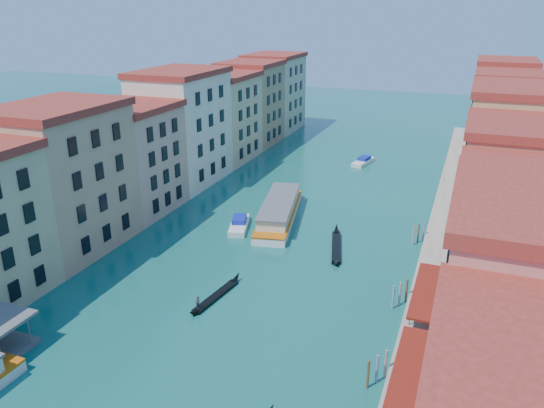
{
  "coord_description": "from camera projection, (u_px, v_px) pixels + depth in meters",
  "views": [
    {
      "loc": [
        24.27,
        -13.68,
        31.79
      ],
      "look_at": [
        -0.24,
        50.4,
        5.97
      ],
      "focal_mm": 35.0,
      "sensor_mm": 36.0,
      "label": 1
    }
  ],
  "objects": [
    {
      "name": "motorboat_mid",
      "position": [
        239.0,
        224.0,
        80.47
      ],
      "size": [
        4.52,
        7.97,
        1.57
      ],
      "rotation": [
        0.0,
        0.0,
        0.3
      ],
      "color": "silver",
      "rests_on": "ground"
    },
    {
      "name": "gondola_fore",
      "position": [
        216.0,
        295.0,
        61.22
      ],
      "size": [
        2.25,
        10.58,
        2.11
      ],
      "rotation": [
        0.0,
        0.0,
        -0.14
      ],
      "color": "black",
      "rests_on": "ground"
    },
    {
      "name": "vaporetto_far",
      "position": [
        279.0,
        211.0,
        83.47
      ],
      "size": [
        9.02,
        21.8,
        3.16
      ],
      "rotation": [
        0.0,
        0.0,
        0.2
      ],
      "color": "white",
      "rests_on": "ground"
    },
    {
      "name": "motorboat_far",
      "position": [
        363.0,
        161.0,
        112.88
      ],
      "size": [
        3.73,
        7.53,
        1.5
      ],
      "rotation": [
        0.0,
        0.0,
        -0.21
      ],
      "color": "white",
      "rests_on": "ground"
    },
    {
      "name": "gondola_far",
      "position": [
        336.0,
        246.0,
        73.79
      ],
      "size": [
        4.13,
        12.75,
        1.83
      ],
      "rotation": [
        0.0,
        0.0,
        0.25
      ],
      "color": "black",
      "rests_on": "ground"
    },
    {
      "name": "left_bank_palazzos",
      "position": [
        164.0,
        139.0,
        93.08
      ],
      "size": [
        12.8,
        128.4,
        21.0
      ],
      "color": "beige",
      "rests_on": "ground"
    },
    {
      "name": "mooring_poles_right",
      "position": [
        382.0,
        352.0,
        49.6
      ],
      "size": [
        1.44,
        54.24,
        3.2
      ],
      "color": "brown",
      "rests_on": "ground"
    },
    {
      "name": "right_bank_palazzos",
      "position": [
        509.0,
        172.0,
        74.62
      ],
      "size": [
        12.8,
        128.4,
        21.0
      ],
      "color": "#AE5B47",
      "rests_on": "ground"
    },
    {
      "name": "restaurant_awnings",
      "position": [
        410.0,
        384.0,
        42.9
      ],
      "size": [
        3.2,
        44.55,
        3.12
      ],
      "color": "maroon",
      "rests_on": "ground"
    },
    {
      "name": "quay",
      "position": [
        443.0,
        224.0,
        80.55
      ],
      "size": [
        4.0,
        140.0,
        1.0
      ],
      "primitive_type": "cube",
      "color": "gray",
      "rests_on": "ground"
    }
  ]
}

